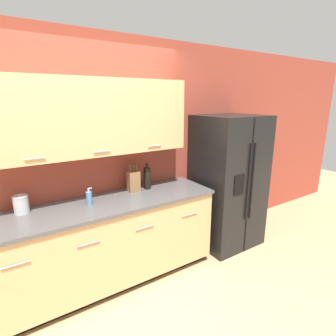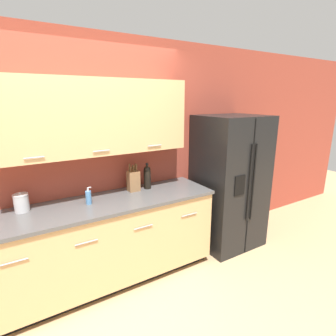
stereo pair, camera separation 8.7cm
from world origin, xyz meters
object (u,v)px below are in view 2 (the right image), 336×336
Objects in this scene: knife_block at (133,181)px; wine_bottle at (147,177)px; steel_canister at (21,203)px; refrigerator at (229,182)px; soap_dispenser at (88,197)px.

knife_block is 1.05× the size of wine_bottle.
refrigerator is at bearing -4.90° from steel_canister.
wine_bottle is 0.72m from soap_dispenser.
steel_canister is at bearing 175.10° from refrigerator.
soap_dispenser is (-0.54, -0.13, -0.05)m from knife_block.
knife_block reaches higher than wine_bottle.
knife_block is at bearing 171.54° from refrigerator.
refrigerator is 5.76× the size of wine_bottle.
soap_dispenser is (-0.71, -0.12, -0.07)m from wine_bottle.
knife_block is 1.11m from steel_canister.
refrigerator is 9.49× the size of steel_canister.
refrigerator is 1.32m from knife_block.
knife_block is 1.83× the size of soap_dispenser.
knife_block is at bearing 13.39° from soap_dispenser.
knife_block reaches higher than soap_dispenser.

